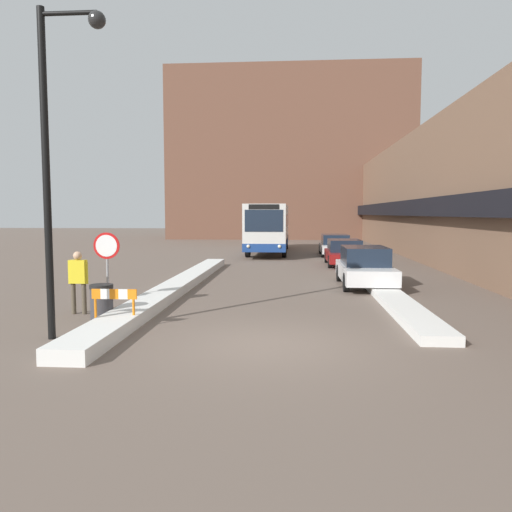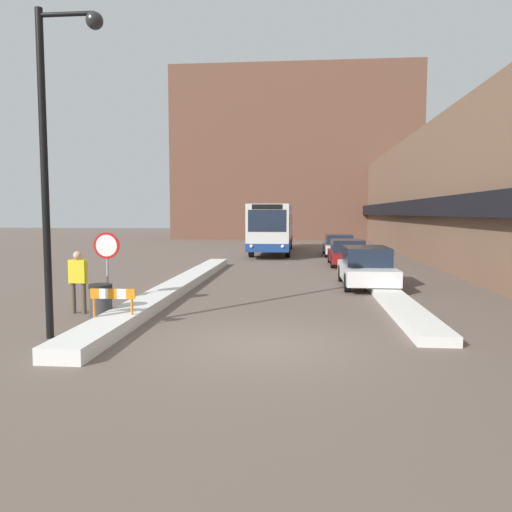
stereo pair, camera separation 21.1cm
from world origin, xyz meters
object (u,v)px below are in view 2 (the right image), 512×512
(street_lamp, at_px, (55,140))
(pedestrian, at_px, (78,276))
(parked_car_back, at_px, (339,245))
(trash_bin, at_px, (101,302))
(construction_barricade, at_px, (113,300))
(parked_car_middle, at_px, (347,252))
(parked_car_front, at_px, (366,267))
(stop_sign, at_px, (107,254))
(city_bus, at_px, (273,227))

(street_lamp, relative_size, pedestrian, 4.09)
(street_lamp, bearing_deg, parked_car_back, 70.97)
(trash_bin, xyz_separation_m, construction_barricade, (0.58, -0.66, 0.19))
(parked_car_back, bearing_deg, parked_car_middle, -90.00)
(parked_car_front, bearing_deg, pedestrian, -145.45)
(parked_car_front, height_order, trash_bin, parked_car_front)
(trash_bin, bearing_deg, stop_sign, 106.12)
(city_bus, height_order, construction_barricade, city_bus)
(parked_car_front, bearing_deg, city_bus, 105.62)
(trash_bin, bearing_deg, street_lamp, -95.40)
(parked_car_middle, relative_size, construction_barricade, 4.01)
(parked_car_back, xyz_separation_m, pedestrian, (-8.50, -19.59, 0.33))
(parked_car_front, xyz_separation_m, construction_barricade, (-6.93, -7.40, -0.08))
(city_bus, height_order, stop_sign, city_bus)
(parked_car_front, relative_size, pedestrian, 2.58)
(trash_bin, bearing_deg, city_bus, 82.12)
(trash_bin, bearing_deg, parked_car_middle, 62.44)
(parked_car_front, relative_size, parked_car_middle, 1.00)
(construction_barricade, bearing_deg, street_lamp, -123.74)
(city_bus, distance_m, parked_car_front, 16.37)
(street_lamp, bearing_deg, parked_car_front, 47.97)
(city_bus, xyz_separation_m, parked_car_back, (4.40, -2.00, -1.11))
(city_bus, height_order, pedestrian, city_bus)
(stop_sign, xyz_separation_m, trash_bin, (0.49, -1.69, -1.11))
(pedestrian, distance_m, trash_bin, 1.44)
(pedestrian, relative_size, construction_barricade, 1.56)
(pedestrian, bearing_deg, parked_car_back, 67.65)
(parked_car_back, relative_size, trash_bin, 4.85)
(parked_car_middle, distance_m, stop_sign, 15.04)
(parked_car_front, distance_m, stop_sign, 9.50)
(parked_car_front, xyz_separation_m, parked_car_back, (-0.00, 13.74, -0.05))
(trash_bin, bearing_deg, construction_barricade, -49.09)
(city_bus, bearing_deg, parked_car_middle, -61.45)
(parked_car_middle, height_order, parked_car_back, parked_car_back)
(parked_car_front, bearing_deg, trash_bin, -138.09)
(pedestrian, bearing_deg, street_lamp, -71.67)
(parked_car_front, distance_m, trash_bin, 10.09)
(stop_sign, bearing_deg, parked_car_front, 32.27)
(parked_car_back, bearing_deg, street_lamp, -109.03)
(parked_car_front, xyz_separation_m, trash_bin, (-7.51, -6.74, -0.27))
(parked_car_back, bearing_deg, pedestrian, -113.46)
(parked_car_middle, height_order, stop_sign, stop_sign)
(city_bus, distance_m, street_lamp, 24.60)
(parked_car_front, relative_size, trash_bin, 4.65)
(parked_car_middle, distance_m, parked_car_back, 6.09)
(city_bus, distance_m, parked_car_middle, 9.27)
(city_bus, relative_size, parked_car_front, 2.69)
(parked_car_back, relative_size, construction_barricade, 4.19)
(street_lamp, height_order, trash_bin, street_lamp)
(parked_car_middle, relative_size, parked_car_back, 0.96)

